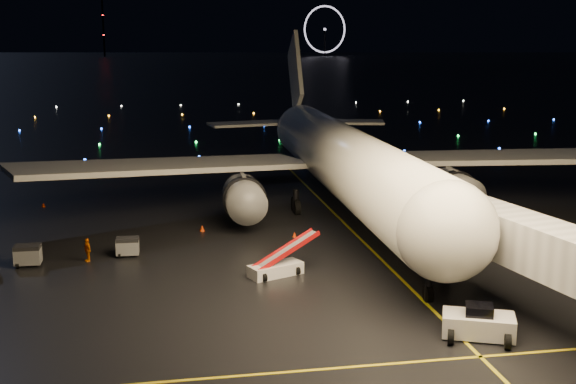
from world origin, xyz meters
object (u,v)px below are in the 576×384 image
crew_c (87,250)px  airliner (337,120)px  baggage_cart_0 (128,247)px  baggage_cart_2 (28,256)px  belt_loader (276,257)px  pushback_tug (479,321)px

crew_c → airliner: bearing=95.2°
baggage_cart_0 → baggage_cart_2: (-7.50, -1.32, 0.06)m
baggage_cart_0 → crew_c: bearing=-162.2°
baggage_cart_0 → baggage_cart_2: bearing=-168.3°
belt_loader → baggage_cart_2: belt_loader is taller
pushback_tug → belt_loader: bearing=149.2°
airliner → belt_loader: bearing=-113.8°
airliner → crew_c: bearing=-147.0°
pushback_tug → belt_loader: belt_loader is taller
airliner → baggage_cart_0: size_ratio=36.13×
airliner → crew_c: 29.26m
pushback_tug → baggage_cart_2: size_ratio=2.14×
baggage_cart_2 → airliner: bearing=29.1°
airliner → baggage_cart_0: (-20.76, -13.95, -8.42)m
airliner → baggage_cart_2: 33.19m
pushback_tug → crew_c: 30.86m
crew_c → baggage_cart_2: crew_c is taller
baggage_cart_2 → belt_loader: bearing=-16.3°
pushback_tug → baggage_cart_2: (-28.50, 18.89, -0.16)m
crew_c → belt_loader: bearing=39.9°
pushback_tug → crew_c: size_ratio=2.21×
belt_loader → baggage_cart_0: size_ratio=3.31×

